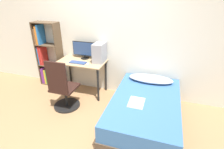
# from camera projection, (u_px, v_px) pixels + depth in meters

# --- Properties ---
(ground_plane) EXTENTS (14.00, 14.00, 0.00)m
(ground_plane) POSITION_uv_depth(u_px,v_px,m) (75.00, 131.00, 2.92)
(ground_plane) COLOR #9E754C
(wall_back) EXTENTS (8.00, 0.05, 2.50)m
(wall_back) POSITION_uv_depth(u_px,v_px,m) (105.00, 37.00, 3.69)
(wall_back) COLOR silver
(wall_back) RESTS_ON ground_plane
(desk) EXTENTS (1.02, 0.57, 0.76)m
(desk) POSITION_uv_depth(u_px,v_px,m) (82.00, 67.00, 3.80)
(desk) COLOR tan
(desk) RESTS_ON ground_plane
(bookshelf) EXTENTS (0.58, 0.28, 1.52)m
(bookshelf) POSITION_uv_depth(u_px,v_px,m) (46.00, 56.00, 4.17)
(bookshelf) COLOR brown
(bookshelf) RESTS_ON ground_plane
(office_chair) EXTENTS (0.52, 0.52, 1.03)m
(office_chair) POSITION_uv_depth(u_px,v_px,m) (63.00, 91.00, 3.34)
(office_chair) COLOR black
(office_chair) RESTS_ON ground_plane
(bed) EXTENTS (1.13, 1.82, 0.50)m
(bed) POSITION_uv_depth(u_px,v_px,m) (145.00, 111.00, 3.02)
(bed) COLOR #4C3D2D
(bed) RESTS_ON ground_plane
(pillow) EXTENTS (0.86, 0.36, 0.11)m
(pillow) POSITION_uv_depth(u_px,v_px,m) (151.00, 79.00, 3.45)
(pillow) COLOR #B2B7C6
(pillow) RESTS_ON bed
(magazine) EXTENTS (0.24, 0.32, 0.01)m
(magazine) POSITION_uv_depth(u_px,v_px,m) (136.00, 103.00, 2.79)
(magazine) COLOR silver
(magazine) RESTS_ON bed
(monitor) EXTENTS (0.56, 0.19, 0.38)m
(monitor) POSITION_uv_depth(u_px,v_px,m) (84.00, 50.00, 3.82)
(monitor) COLOR black
(monitor) RESTS_ON desk
(keyboard) EXTENTS (0.36, 0.14, 0.02)m
(keyboard) POSITION_uv_depth(u_px,v_px,m) (78.00, 62.00, 3.65)
(keyboard) COLOR #33477A
(keyboard) RESTS_ON desk
(pc_tower) EXTENTS (0.21, 0.35, 0.40)m
(pc_tower) POSITION_uv_depth(u_px,v_px,m) (100.00, 53.00, 3.64)
(pc_tower) COLOR #99999E
(pc_tower) RESTS_ON desk
(mouse) EXTENTS (0.06, 0.09, 0.02)m
(mouse) POSITION_uv_depth(u_px,v_px,m) (88.00, 64.00, 3.59)
(mouse) COLOR silver
(mouse) RESTS_ON desk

